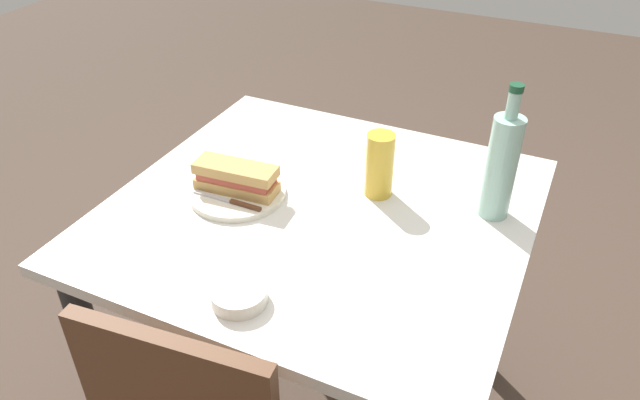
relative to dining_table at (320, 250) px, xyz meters
The scene contains 7 objects.
dining_table is the anchor object (origin of this frame).
plate_near 0.24m from the dining_table, 10.72° to the left, with size 0.23×0.23×0.01m, color silver.
baguette_sandwich_near 0.27m from the dining_table, 10.72° to the left, with size 0.20×0.09×0.07m.
knife_near 0.25m from the dining_table, 25.96° to the left, with size 0.18×0.01×0.01m.
water_bottle 0.47m from the dining_table, 158.33° to the right, with size 0.07×0.07×0.32m.
beer_glass 0.26m from the dining_table, 132.35° to the right, with size 0.07×0.07×0.16m, color gold.
olive_bowl 0.37m from the dining_table, 88.89° to the left, with size 0.11×0.11×0.03m, color silver.
Camera 1 is at (-0.49, 1.04, 1.58)m, focal length 34.21 mm.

